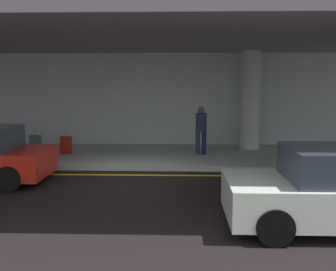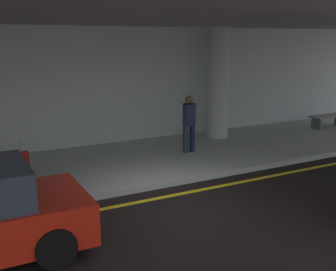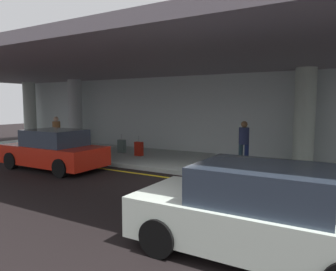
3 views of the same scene
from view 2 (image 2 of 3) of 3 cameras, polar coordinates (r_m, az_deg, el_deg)
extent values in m
plane|color=black|center=(8.92, 1.13, -9.41)|extent=(60.00, 60.00, 0.00)
cube|color=#A6B2AC|center=(11.54, -6.40, -3.82)|extent=(26.00, 4.20, 0.15)
cube|color=yellow|center=(9.32, -0.36, -8.37)|extent=(26.00, 0.14, 0.01)
cylinder|color=#A6B3A5|center=(14.12, 6.84, 7.12)|extent=(0.76, 0.76, 3.65)
cube|color=gray|center=(10.60, -5.91, 15.91)|extent=(28.00, 13.20, 0.30)
cube|color=#AFB9B9|center=(13.26, -10.24, 6.30)|extent=(26.00, 0.30, 3.80)
cylinder|color=black|center=(8.29, -17.84, -9.47)|extent=(0.64, 0.22, 0.64)
cylinder|color=black|center=(6.76, -15.09, -14.57)|extent=(0.64, 0.22, 0.64)
cylinder|color=#1C2F3B|center=(12.20, 2.43, -0.47)|extent=(0.16, 0.16, 0.82)
cylinder|color=#101943|center=(12.31, 3.31, -0.36)|extent=(0.16, 0.16, 0.82)
cylinder|color=#1C2241|center=(12.10, 2.91, 2.90)|extent=(0.38, 0.38, 0.62)
sphere|color=brown|center=(12.04, 2.93, 4.91)|extent=(0.24, 0.24, 0.24)
cube|color=maroon|center=(10.64, -19.40, -3.79)|extent=(0.36, 0.22, 0.62)
cylinder|color=slate|center=(10.53, -19.58, -1.45)|extent=(0.02, 0.02, 0.28)
cube|color=slate|center=(16.80, 21.10, 2.54)|extent=(1.60, 0.50, 0.06)
cube|color=#4C4C51|center=(16.39, 19.61, 1.55)|extent=(0.10, 0.40, 0.42)
camera|label=1|loc=(6.39, 91.78, -6.96)|focal=41.84mm
camera|label=3|loc=(9.72, 68.90, -0.82)|focal=33.80mm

